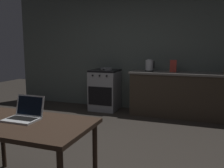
# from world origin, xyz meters

# --- Properties ---
(ground_plane) EXTENTS (12.00, 12.00, 0.00)m
(ground_plane) POSITION_xyz_m (0.00, 0.00, 0.00)
(ground_plane) COLOR #2D2823
(back_wall) EXTENTS (6.40, 0.10, 2.69)m
(back_wall) POSITION_xyz_m (0.30, 2.68, 1.35)
(back_wall) COLOR #545D58
(back_wall) RESTS_ON ground_plane
(kitchen_counter) EXTENTS (2.16, 0.64, 0.91)m
(kitchen_counter) POSITION_xyz_m (1.24, 2.33, 0.46)
(kitchen_counter) COLOR #382D23
(kitchen_counter) RESTS_ON ground_plane
(stove_oven) EXTENTS (0.60, 0.62, 0.91)m
(stove_oven) POSITION_xyz_m (-0.47, 2.33, 0.45)
(stove_oven) COLOR gray
(stove_oven) RESTS_ON ground_plane
(dining_table) EXTENTS (1.30, 0.77, 0.71)m
(dining_table) POSITION_xyz_m (-0.02, -0.92, 0.64)
(dining_table) COLOR #332319
(dining_table) RESTS_ON ground_plane
(laptop) EXTENTS (0.32, 0.27, 0.22)m
(laptop) POSITION_xyz_m (-0.07, -0.85, 0.76)
(laptop) COLOR silver
(laptop) RESTS_ON dining_table
(electric_kettle) EXTENTS (0.19, 0.17, 0.25)m
(electric_kettle) POSITION_xyz_m (0.53, 2.33, 1.03)
(electric_kettle) COLOR black
(electric_kettle) RESTS_ON kitchen_counter
(frying_pan) EXTENTS (0.27, 0.44, 0.05)m
(frying_pan) POSITION_xyz_m (-0.43, 2.31, 0.93)
(frying_pan) COLOR gray
(frying_pan) RESTS_ON stove_oven
(cereal_box) EXTENTS (0.13, 0.05, 0.24)m
(cereal_box) POSITION_xyz_m (1.01, 2.35, 1.03)
(cereal_box) COLOR #B2382D
(cereal_box) RESTS_ON kitchen_counter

